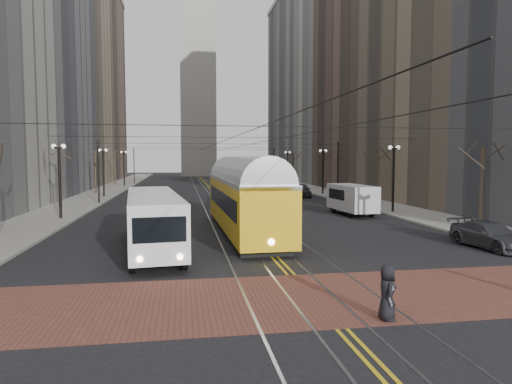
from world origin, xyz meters
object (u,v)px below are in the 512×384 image
object	(u,v)px
sedan_silver	(271,192)
clock_tower	(197,36)
cargo_van	(352,200)
rear_bus	(263,196)
pedestrian_a	(387,292)
pedestrian_b	(388,295)
transit_bus	(153,222)
streetcar	(244,204)
sedan_parked	(490,235)
sedan_grey	(302,190)

from	to	relation	value
sedan_silver	clock_tower	bearing A→B (deg)	88.64
cargo_van	sedan_silver	distance (m)	15.99
rear_bus	pedestrian_a	bearing A→B (deg)	-88.80
clock_tower	pedestrian_b	size ratio (longest dim) A/B	43.45
rear_bus	transit_bus	bearing A→B (deg)	-117.12
streetcar	transit_bus	bearing A→B (deg)	-141.89
pedestrian_b	transit_bus	bearing A→B (deg)	-159.80
sedan_silver	pedestrian_b	world-z (taller)	sedan_silver
clock_tower	transit_bus	world-z (taller)	clock_tower
pedestrian_b	clock_tower	bearing A→B (deg)	168.32
streetcar	sedan_parked	size ratio (longest dim) A/B	3.30
sedan_silver	cargo_van	bearing A→B (deg)	-82.19
cargo_van	pedestrian_b	distance (m)	25.20
rear_bus	cargo_van	distance (m)	7.58
transit_bus	pedestrian_b	xyz separation A→B (m)	(7.54, -11.73, -0.71)
sedan_grey	pedestrian_a	bearing A→B (deg)	-94.90
cargo_van	sedan_parked	distance (m)	14.76
clock_tower	pedestrian_a	distance (m)	114.05
pedestrian_b	sedan_silver	bearing A→B (deg)	161.34
clock_tower	pedestrian_b	world-z (taller)	clock_tower
sedan_grey	pedestrian_a	xyz separation A→B (m)	(-8.54, -41.74, 0.02)
sedan_grey	sedan_parked	distance (m)	32.53
cargo_van	sedan_silver	world-z (taller)	cargo_van
transit_bus	pedestrian_a	xyz separation A→B (m)	(7.52, -11.73, -0.64)
sedan_grey	sedan_silver	distance (m)	4.90
clock_tower	cargo_van	xyz separation A→B (m)	(9.70, -84.63, -34.69)
rear_bus	sedan_grey	world-z (taller)	rear_bus
cargo_van	pedestrian_b	world-z (taller)	cargo_van
sedan_grey	cargo_van	bearing A→B (deg)	-84.68
pedestrian_a	pedestrian_b	world-z (taller)	pedestrian_a
streetcar	sedan_grey	world-z (taller)	streetcar
sedan_silver	pedestrian_b	size ratio (longest dim) A/B	3.31
cargo_van	pedestrian_a	bearing A→B (deg)	-113.00
clock_tower	sedan_silver	world-z (taller)	clock_tower
transit_bus	cargo_van	distance (m)	19.79
sedan_parked	transit_bus	bearing A→B (deg)	165.95
cargo_van	sedan_silver	bearing A→B (deg)	99.80
sedan_silver	sedan_parked	size ratio (longest dim) A/B	1.04
clock_tower	streetcar	xyz separation A→B (m)	(-0.50, -92.30, -34.08)
streetcar	rear_bus	size ratio (longest dim) A/B	1.39
clock_tower	sedan_silver	xyz separation A→B (m)	(5.83, -69.12, -35.13)
cargo_van	sedan_grey	size ratio (longest dim) A/B	1.18
rear_bus	sedan_grey	bearing A→B (deg)	67.04
sedan_parked	sedan_grey	bearing A→B (deg)	86.84
sedan_grey	pedestrian_b	bearing A→B (deg)	-94.87
transit_bus	streetcar	world-z (taller)	streetcar
sedan_silver	rear_bus	bearing A→B (deg)	-110.43
streetcar	cargo_van	distance (m)	12.78
rear_bus	pedestrian_a	world-z (taller)	rear_bus
clock_tower	rear_bus	xyz separation A→B (m)	(2.47, -82.36, -34.46)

